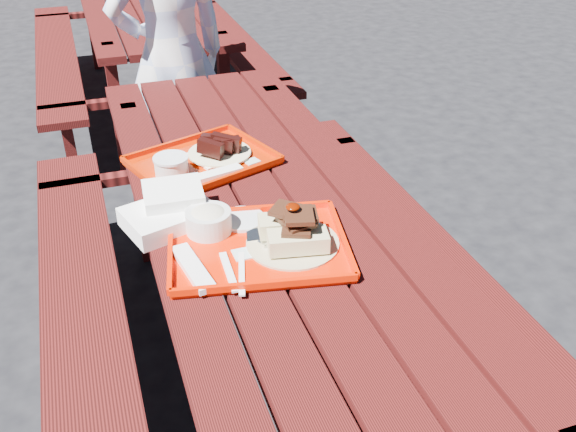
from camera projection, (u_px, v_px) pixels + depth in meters
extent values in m
plane|color=black|center=(274.00, 391.00, 2.27)|extent=(60.00, 60.00, 0.00)
cube|color=#460E0D|center=(170.00, 235.00, 1.81)|extent=(0.14, 2.40, 0.04)
cube|color=#460E0D|center=(222.00, 225.00, 1.85)|extent=(0.14, 2.40, 0.04)
cube|color=#460E0D|center=(272.00, 216.00, 1.89)|extent=(0.14, 2.40, 0.04)
cube|color=#460E0D|center=(319.00, 208.00, 1.93)|extent=(0.14, 2.40, 0.04)
cube|color=#460E0D|center=(365.00, 200.00, 1.97)|extent=(0.14, 2.40, 0.04)
cube|color=#460E0D|center=(86.00, 336.00, 1.89)|extent=(0.25, 2.40, 0.04)
cube|color=#460E0D|center=(81.00, 245.00, 2.68)|extent=(0.06, 0.06, 0.42)
cube|color=#460E0D|center=(433.00, 262.00, 2.21)|extent=(0.25, 2.40, 0.04)
cube|color=#460E0D|center=(337.00, 200.00, 3.00)|extent=(0.06, 0.06, 0.42)
cube|color=#460E0D|center=(140.00, 187.00, 2.77)|extent=(0.06, 0.06, 0.75)
cube|color=#460E0D|center=(272.00, 166.00, 2.93)|extent=(0.06, 0.06, 0.75)
cube|color=#460E0D|center=(207.00, 165.00, 2.82)|extent=(1.40, 0.06, 0.04)
cube|color=#460E0D|center=(93.00, 4.00, 4.06)|extent=(0.14, 2.40, 0.04)
cube|color=#460E0D|center=(117.00, 2.00, 4.10)|extent=(0.14, 2.40, 0.04)
cube|color=#460E0D|center=(141.00, 0.00, 4.14)|extent=(0.14, 2.40, 0.04)
cube|color=#460E0D|center=(56.00, 54.00, 4.14)|extent=(0.25, 2.40, 0.04)
cube|color=#460E0D|center=(68.00, 138.00, 3.58)|extent=(0.06, 0.06, 0.42)
cube|color=#460E0D|center=(58.00, 50.00, 4.93)|extent=(0.06, 0.06, 0.42)
cube|color=#460E0D|center=(230.00, 38.00, 4.46)|extent=(0.25, 2.40, 0.04)
cube|color=#460E0D|center=(267.00, 112.00, 3.90)|extent=(0.06, 0.06, 0.42)
cube|color=#460E0D|center=(206.00, 36.00, 5.25)|extent=(0.06, 0.06, 0.42)
cube|color=#460E0D|center=(118.00, 112.00, 3.47)|extent=(0.06, 0.06, 0.75)
cube|color=#460E0D|center=(225.00, 99.00, 3.64)|extent=(0.06, 0.06, 0.75)
cube|color=#460E0D|center=(91.00, 21.00, 5.02)|extent=(0.06, 0.06, 0.75)
cube|color=#460E0D|center=(167.00, 15.00, 5.18)|extent=(0.06, 0.06, 0.75)
cube|color=#460E0D|center=(172.00, 96.00, 3.53)|extent=(1.40, 0.06, 0.04)
cube|color=#460E0D|center=(129.00, 11.00, 5.07)|extent=(1.40, 0.06, 0.04)
cube|color=red|center=(258.00, 249.00, 1.70)|extent=(0.51, 0.43, 0.01)
cube|color=red|center=(252.00, 209.00, 1.84)|extent=(0.45, 0.10, 0.02)
cube|color=red|center=(265.00, 285.00, 1.55)|extent=(0.45, 0.10, 0.02)
cube|color=red|center=(342.00, 237.00, 1.72)|extent=(0.08, 0.35, 0.02)
cube|color=red|center=(170.00, 251.00, 1.67)|extent=(0.08, 0.35, 0.02)
cylinder|color=tan|center=(293.00, 243.00, 1.71)|extent=(0.25, 0.25, 0.01)
cube|color=#C8BC86|center=(298.00, 241.00, 1.66)|extent=(0.17, 0.10, 0.05)
cube|color=#C8BC86|center=(288.00, 225.00, 1.72)|extent=(0.17, 0.10, 0.05)
ellipsoid|color=#4A0D00|center=(293.00, 203.00, 1.64)|extent=(0.04, 0.04, 0.01)
cylinder|color=silver|center=(209.00, 222.00, 1.75)|extent=(0.12, 0.12, 0.06)
ellipsoid|color=beige|center=(208.00, 216.00, 1.74)|extent=(0.11, 0.11, 0.05)
cylinder|color=silver|center=(242.00, 219.00, 1.81)|extent=(0.13, 0.13, 0.01)
cube|color=white|center=(193.00, 268.00, 1.60)|extent=(0.08, 0.21, 0.02)
cube|color=white|center=(229.00, 272.00, 1.60)|extent=(0.03, 0.17, 0.01)
cube|color=white|center=(242.00, 273.00, 1.60)|extent=(0.06, 0.17, 0.01)
cube|color=silver|center=(243.00, 254.00, 1.67)|extent=(0.05, 0.05, 0.00)
cube|color=#B51E00|center=(203.00, 163.00, 2.13)|extent=(0.51, 0.45, 0.01)
cube|color=#B51E00|center=(178.00, 142.00, 2.23)|extent=(0.40, 0.15, 0.02)
cube|color=#B51E00|center=(230.00, 177.00, 2.01)|extent=(0.40, 0.15, 0.02)
cube|color=#B51E00|center=(255.00, 142.00, 2.23)|extent=(0.12, 0.31, 0.02)
cube|color=#B51E00|center=(145.00, 177.00, 2.01)|extent=(0.12, 0.31, 0.02)
cube|color=white|center=(215.00, 156.00, 2.15)|extent=(0.18, 0.18, 0.01)
cylinder|color=beige|center=(220.00, 153.00, 2.15)|extent=(0.21, 0.21, 0.01)
cylinder|color=silver|center=(171.00, 167.00, 2.03)|extent=(0.11, 0.11, 0.05)
cylinder|color=silver|center=(170.00, 158.00, 2.02)|extent=(0.11, 0.11, 0.01)
cube|color=white|center=(216.00, 174.00, 2.03)|extent=(0.18, 0.08, 0.01)
cube|color=silver|center=(252.00, 161.00, 2.12)|extent=(0.06, 0.05, 0.00)
cube|color=white|center=(169.00, 217.00, 1.80)|extent=(0.28, 0.24, 0.05)
cube|color=white|center=(173.00, 195.00, 1.80)|extent=(0.17, 0.14, 0.04)
imported|color=#BACDF8|center=(172.00, 59.00, 2.93)|extent=(0.66, 0.53, 1.58)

